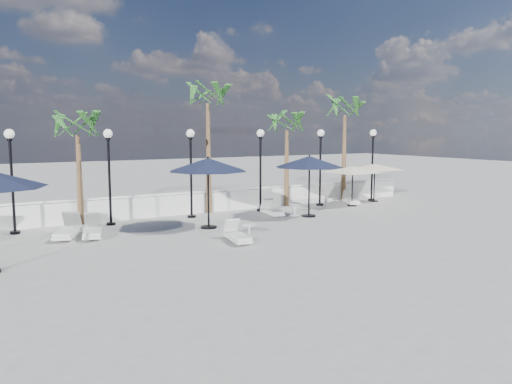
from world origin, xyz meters
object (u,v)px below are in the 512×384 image
lounger_3 (67,231)px  lounger_6 (351,200)px  lounger_5 (237,236)px  lounger_2 (92,231)px  parasol_cream_sq_a (375,164)px  parasol_navy_right (309,162)px  lounger_4 (272,211)px  parasol_navy_mid (208,165)px  parasol_cream_sq_b (353,167)px

lounger_3 → lounger_6: size_ratio=1.22×
lounger_5 → lounger_6: 10.39m
lounger_2 → lounger_3: lounger_3 is taller
lounger_6 → parasol_cream_sq_a: size_ratio=0.38×
parasol_navy_right → parasol_cream_sq_a: bearing=19.7°
lounger_2 → lounger_4: size_ratio=1.16×
lounger_2 → lounger_3: 0.85m
lounger_6 → parasol_navy_mid: size_ratio=0.54×
lounger_4 → parasol_cream_sq_b: bearing=12.5°
lounger_3 → parasol_cream_sq_b: size_ratio=0.48×
lounger_6 → parasol_navy_right: size_ratio=0.55×
lounger_3 → lounger_4: (8.77, 0.34, -0.04)m
lounger_2 → parasol_cream_sq_a: 15.26m
parasol_navy_mid → parasol_cream_sq_a: (10.76, 2.26, -0.45)m
parasol_navy_mid → lounger_5: bearing=-93.6°
lounger_2 → parasol_navy_mid: size_ratio=0.63×
lounger_4 → parasol_navy_right: size_ratio=0.55×
lounger_4 → parasol_cream_sq_b: (4.97, 0.37, 1.79)m
lounger_2 → lounger_5: bearing=-24.7°
lounger_4 → parasol_navy_mid: size_ratio=0.54×
lounger_2 → parasol_navy_right: size_ratio=0.64×
lounger_3 → parasol_cream_sq_a: (15.84, 1.37, 1.76)m
lounger_2 → parasol_cream_sq_a: bearing=20.1°
lounger_5 → lounger_6: lounger_5 is taller
lounger_4 → lounger_3: bearing=-169.5°
lounger_4 → parasol_cream_sq_a: bearing=16.5°
lounger_4 → lounger_6: bearing=17.7°
lounger_3 → parasol_cream_sq_b: (13.74, 0.71, 1.75)m
parasol_navy_right → parasol_cream_sq_b: 4.00m
lounger_3 → parasol_cream_sq_a: 15.99m
parasol_navy_right → parasol_cream_sq_b: bearing=21.0°
lounger_4 → parasol_cream_sq_b: size_ratio=0.39×
lounger_2 → parasol_cream_sq_b: bearing=18.3°
lounger_3 → parasol_navy_mid: parasol_navy_mid is taller
lounger_2 → parasol_cream_sq_b: size_ratio=0.46×
parasol_navy_right → lounger_4: bearing=139.9°
lounger_4 → lounger_5: lounger_5 is taller
lounger_2 → parasol_navy_right: bearing=11.3°
lounger_3 → parasol_navy_mid: (5.08, -0.89, 2.21)m
lounger_3 → parasol_cream_sq_a: parasol_cream_sq_a is taller
lounger_2 → lounger_4: bearing=18.5°
parasol_cream_sq_b → lounger_6: bearing=53.9°
lounger_3 → lounger_4: bearing=24.0°
lounger_2 → parasol_cream_sq_a: size_ratio=0.45×
lounger_6 → parasol_navy_right: (-4.10, -1.94, 2.20)m
parasol_cream_sq_b → lounger_4: bearing=-175.7°
parasol_cream_sq_b → parasol_cream_sq_a: bearing=17.4°
parasol_navy_right → parasol_navy_mid: bearing=-177.9°
lounger_2 → parasol_navy_mid: parasol_navy_mid is taller
lounger_3 → parasol_navy_mid: 5.61m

